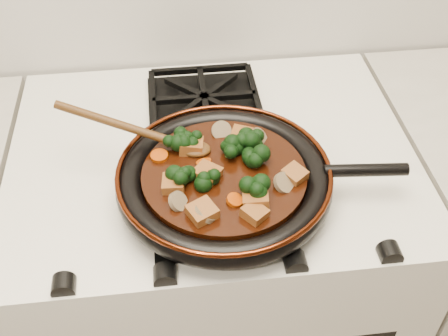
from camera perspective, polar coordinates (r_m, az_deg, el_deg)
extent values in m
cube|color=silver|center=(1.40, -0.98, -12.21)|extent=(0.76, 0.60, 0.90)
cylinder|color=black|center=(0.95, 0.00, -1.63)|extent=(0.33, 0.33, 0.01)
torus|color=black|center=(0.94, 0.00, -1.24)|extent=(0.36, 0.36, 0.04)
torus|color=#4F1C0B|center=(0.93, 0.00, -0.32)|extent=(0.36, 0.36, 0.01)
cylinder|color=black|center=(0.97, 14.22, -0.21)|extent=(0.14, 0.03, 0.02)
cylinder|color=black|center=(0.94, 0.00, -0.94)|extent=(0.27, 0.27, 0.02)
cube|color=brown|center=(0.86, 3.12, -4.63)|extent=(0.05, 0.05, 0.02)
cube|color=brown|center=(0.92, 7.20, -0.67)|extent=(0.05, 0.05, 0.03)
cube|color=brown|center=(0.90, -5.16, -1.65)|extent=(0.04, 0.04, 0.02)
cube|color=brown|center=(0.97, -3.33, 2.24)|extent=(0.05, 0.04, 0.03)
cube|color=brown|center=(0.99, 1.75, 3.18)|extent=(0.05, 0.05, 0.03)
cube|color=brown|center=(0.86, -2.22, -4.54)|extent=(0.05, 0.05, 0.03)
cube|color=brown|center=(0.88, 3.25, -3.18)|extent=(0.05, 0.05, 0.03)
cube|color=brown|center=(0.92, -1.71, -0.60)|extent=(0.06, 0.05, 0.03)
cylinder|color=#A33804|center=(0.94, -2.05, 0.52)|extent=(0.03, 0.03, 0.02)
cylinder|color=#A33804|center=(0.88, 1.08, -3.28)|extent=(0.03, 0.03, 0.02)
cylinder|color=#A33804|center=(0.96, -6.59, 1.22)|extent=(0.03, 0.03, 0.01)
cylinder|color=#A33804|center=(0.88, 3.07, -3.43)|extent=(0.03, 0.03, 0.02)
cylinder|color=brown|center=(0.88, -4.67, -3.43)|extent=(0.04, 0.04, 0.03)
cylinder|color=brown|center=(1.00, -0.27, 3.81)|extent=(0.04, 0.03, 0.03)
cylinder|color=brown|center=(0.91, 6.11, -1.52)|extent=(0.05, 0.05, 0.03)
cylinder|color=brown|center=(0.99, 3.50, 3.08)|extent=(0.05, 0.05, 0.03)
cylinder|color=brown|center=(0.86, -1.99, -4.64)|extent=(0.04, 0.05, 0.03)
ellipsoid|color=#482A0F|center=(0.97, -2.98, 1.97)|extent=(0.07, 0.05, 0.02)
cylinder|color=#482A0F|center=(0.98, -9.97, 4.17)|extent=(0.02, 0.02, 0.25)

